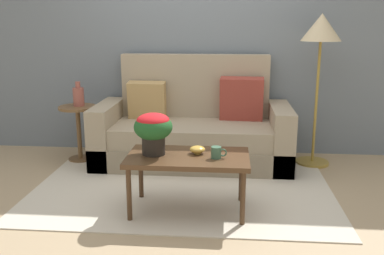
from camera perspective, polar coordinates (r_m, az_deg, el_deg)
name	(u,v)px	position (r m, az deg, el deg)	size (l,w,h in m)	color
ground_plane	(182,191)	(3.98, -1.34, -8.41)	(14.00, 14.00, 0.00)	tan
wall_back	(194,34)	(5.02, 0.27, 12.33)	(6.40, 0.12, 2.74)	slate
area_rug	(182,190)	(3.99, -1.32, -8.27)	(2.73, 1.75, 0.01)	beige
couch	(193,131)	(4.69, 0.18, -0.47)	(2.08, 0.89, 1.15)	gray
coffee_table	(188,161)	(3.44, -0.53, -4.48)	(0.97, 0.55, 0.48)	#442D1B
side_table	(78,123)	(4.88, -14.85, 0.55)	(0.41, 0.41, 0.62)	brown
floor_lamp	(321,40)	(4.65, 16.72, 11.10)	(0.41, 0.41, 1.59)	olive
potted_plant	(153,128)	(3.41, -5.17, -0.11)	(0.31, 0.31, 0.34)	black
coffee_mug	(217,153)	(3.35, 3.29, -3.33)	(0.12, 0.08, 0.09)	#3D664C
snack_bowl	(197,149)	(3.46, 0.73, -2.93)	(0.12, 0.12, 0.06)	gold
table_vase	(79,96)	(4.83, -14.83, 4.06)	(0.12, 0.12, 0.27)	#934C42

